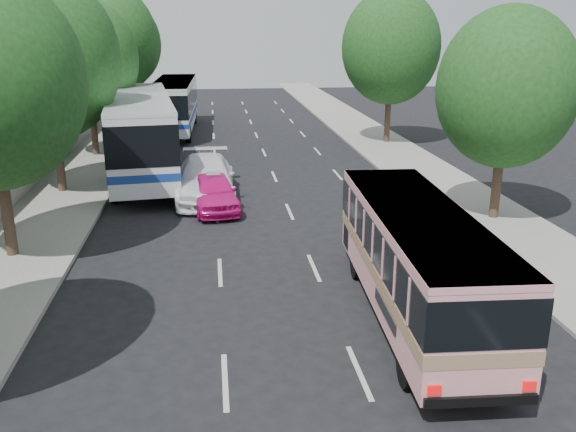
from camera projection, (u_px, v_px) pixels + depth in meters
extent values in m
plane|color=black|center=(300.00, 331.00, 14.99)|extent=(120.00, 120.00, 0.00)
cube|color=#9E998E|center=(92.00, 163.00, 32.89)|extent=(4.00, 90.00, 0.15)
cube|color=#9E998E|center=(397.00, 155.00, 34.91)|extent=(4.00, 90.00, 0.12)
cube|color=#9E998E|center=(56.00, 149.00, 32.43)|extent=(0.30, 90.00, 1.50)
cylinder|color=#38281E|center=(6.00, 205.00, 19.12)|extent=(0.36, 0.36, 3.61)
cylinder|color=#38281E|center=(58.00, 152.00, 26.64)|extent=(0.36, 0.36, 3.80)
ellipsoid|color=#1D4217|center=(48.00, 57.00, 25.44)|extent=(6.00, 6.00, 6.90)
sphere|color=#1D4217|center=(52.00, 27.00, 24.85)|extent=(3.90, 3.90, 3.90)
cylinder|color=#38281E|center=(94.00, 126.00, 34.27)|extent=(0.36, 0.36, 3.50)
ellipsoid|color=#1D4217|center=(87.00, 59.00, 33.17)|extent=(5.52, 5.52, 6.35)
sphere|color=#1D4217|center=(92.00, 38.00, 32.60)|extent=(3.59, 3.59, 3.59)
cylinder|color=#38281E|center=(116.00, 104.00, 41.78)|extent=(0.36, 0.36, 3.99)
ellipsoid|color=#1D4217|center=(110.00, 41.00, 40.52)|extent=(6.30, 6.30, 7.24)
sphere|color=#1D4217|center=(114.00, 21.00, 39.91)|extent=(4.09, 4.09, 4.09)
cylinder|color=#38281E|center=(128.00, 94.00, 49.37)|extent=(0.36, 0.36, 3.72)
ellipsoid|color=#1D4217|center=(124.00, 44.00, 48.20)|extent=(5.88, 5.88, 6.76)
sphere|color=#1D4217|center=(127.00, 28.00, 47.61)|extent=(3.82, 3.82, 3.82)
cylinder|color=#38281E|center=(497.00, 179.00, 23.10)|extent=(0.36, 0.36, 3.23)
ellipsoid|color=#1D4217|center=(507.00, 88.00, 22.08)|extent=(5.10, 5.10, 5.87)
sphere|color=#1D4217|center=(525.00, 59.00, 21.54)|extent=(3.32, 3.31, 3.31)
cylinder|color=#38281E|center=(388.00, 113.00, 38.20)|extent=(0.36, 0.36, 3.80)
ellipsoid|color=#1D4217|center=(391.00, 47.00, 37.00)|extent=(6.00, 6.00, 6.90)
sphere|color=#1D4217|center=(400.00, 27.00, 36.40)|extent=(3.90, 3.90, 3.90)
cube|color=pink|center=(417.00, 257.00, 15.19)|extent=(2.68, 9.07, 2.40)
cube|color=#9E7A59|center=(416.00, 267.00, 15.27)|extent=(2.72, 9.09, 0.31)
cube|color=black|center=(418.00, 240.00, 15.06)|extent=(2.73, 9.10, 0.99)
cube|color=pink|center=(420.00, 214.00, 14.85)|extent=(2.70, 9.09, 0.14)
cylinder|color=black|center=(357.00, 263.00, 18.04)|extent=(0.31, 0.94, 0.93)
cylinder|color=black|center=(421.00, 261.00, 18.18)|extent=(0.31, 0.94, 0.93)
cylinder|color=black|center=(408.00, 366.00, 12.58)|extent=(0.31, 0.94, 0.93)
cylinder|color=black|center=(499.00, 362.00, 12.72)|extent=(0.31, 0.94, 0.93)
imported|color=#E71489|center=(214.00, 192.00, 24.68)|extent=(2.23, 4.47, 1.46)
imported|color=white|center=(206.00, 178.00, 26.28)|extent=(2.46, 6.04, 1.75)
cube|color=white|center=(140.00, 130.00, 29.69)|extent=(4.34, 13.46, 3.36)
cube|color=black|center=(140.00, 122.00, 29.56)|extent=(4.40, 13.50, 1.65)
cube|color=navy|center=(142.00, 148.00, 29.94)|extent=(4.38, 13.49, 0.33)
cube|color=white|center=(138.00, 97.00, 29.21)|extent=(4.36, 13.48, 0.15)
cylinder|color=black|center=(118.00, 149.00, 33.78)|extent=(0.49, 1.25, 1.21)
cylinder|color=black|center=(164.00, 147.00, 34.36)|extent=(0.49, 1.25, 1.21)
cylinder|color=black|center=(114.00, 189.00, 25.62)|extent=(0.49, 1.25, 1.21)
cylinder|color=black|center=(175.00, 185.00, 26.19)|extent=(0.49, 1.25, 1.21)
cube|color=white|center=(175.00, 103.00, 42.21)|extent=(2.80, 11.87, 3.00)
cube|color=black|center=(174.00, 97.00, 42.10)|extent=(2.85, 11.90, 1.48)
cube|color=navy|center=(175.00, 114.00, 42.44)|extent=(2.84, 11.89, 0.30)
cube|color=white|center=(173.00, 82.00, 41.78)|extent=(2.82, 11.89, 0.14)
cylinder|color=black|center=(165.00, 117.00, 46.11)|extent=(0.34, 1.09, 1.08)
cylinder|color=black|center=(194.00, 116.00, 46.32)|extent=(0.34, 1.09, 1.08)
cylinder|color=black|center=(153.00, 135.00, 38.64)|extent=(0.34, 1.09, 1.08)
cylinder|color=black|center=(188.00, 134.00, 38.85)|extent=(0.34, 1.09, 1.08)
cube|color=silver|center=(213.00, 172.00, 24.43)|extent=(0.57, 0.25, 0.18)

